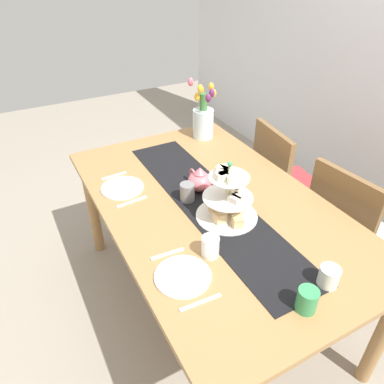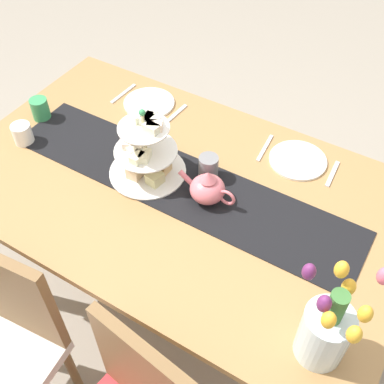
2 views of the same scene
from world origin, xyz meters
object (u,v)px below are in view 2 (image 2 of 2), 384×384
Objects in this scene: fork_left at (332,174)px; tulip_vase at (327,329)px; mug_grey at (208,167)px; mug_orange at (40,109)px; dining_table at (178,202)px; cream_jug at (22,134)px; dinner_plate_right at (149,103)px; mug_white_text at (138,119)px; tiered_cake_stand at (145,153)px; dinner_plate_left at (298,160)px; teapot at (208,188)px; knife_right at (123,94)px; knife_left at (265,148)px; fork_right at (176,114)px.

tulip_vase is at bearing 106.54° from fork_left.
mug_orange is at bearing 4.40° from mug_grey.
fork_left reaches higher than dining_table.
cream_jug is (0.68, 0.11, 0.14)m from dining_table.
mug_white_text is at bearing 109.53° from dinner_plate_right.
tiered_cake_stand reaches higher than dinner_plate_left.
teapot is 0.63m from dinner_plate_right.
teapot is at bearing -31.29° from tulip_vase.
tiered_cake_stand reaches higher than fork_left.
dinner_plate_left is 1.53× the size of fork_left.
tiered_cake_stand reaches higher than dinner_plate_right.
cream_jug is at bearing 72.18° from knife_right.
cream_jug reaches higher than fork_left.
mug_orange is at bearing 19.24° from knife_left.
teapot is 2.51× the size of mug_grey.
fork_left is (-0.62, -0.37, -0.10)m from tiered_cake_stand.
fork_left is at bearing 180.00° from knife_right.
dinner_plate_right is (0.87, 0.00, 0.00)m from fork_left.
tiered_cake_stand is 0.56m from cream_jug.
dinner_plate_left reaches higher than knife_right.
tulip_vase is 4.19× the size of mug_orange.
dining_table is 7.33× the size of teapot.
tiered_cake_stand reaches higher than teapot.
dinner_plate_right is 0.15m from fork_right.
knife_right is at bearing -43.28° from tiered_cake_stand.
teapot is 1.04× the size of dinner_plate_left.
dining_table is 0.54m from dinner_plate_right.
cream_jug reaches higher than dinner_plate_right.
fork_left is at bearing -165.12° from mug_orange.
tulip_vase is 1.18m from fork_right.
dining_table is 18.40× the size of mug_orange.
tulip_vase is 1.30m from dinner_plate_right.
teapot is 1.40× the size of knife_right.
dinner_plate_left is 1.00× the size of dinner_plate_right.
tiered_cake_stand is at bearing 175.81° from mug_orange.
knife_left is (0.14, 0.00, -0.00)m from dinner_plate_left.
fork_right is 0.41m from mug_grey.
tulip_vase is 2.65× the size of fork_left.
knife_right is at bearing -121.94° from mug_orange.
dining_table is 0.20m from teapot.
dinner_plate_right reaches higher than knife_right.
fork_left is at bearing -134.13° from teapot.
dining_table is 7.60× the size of dinner_plate_left.
dinner_plate_left is at bearing -163.21° from mug_orange.
dining_table is 18.40× the size of mug_grey.
knife_left is at bearing -99.89° from teapot.
tulip_vase is at bearing 164.88° from mug_orange.
mug_grey is (-0.31, 0.26, 0.05)m from fork_right.
mug_white_text is 0.43m from mug_orange.
dinner_plate_left is 2.42× the size of mug_grey.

